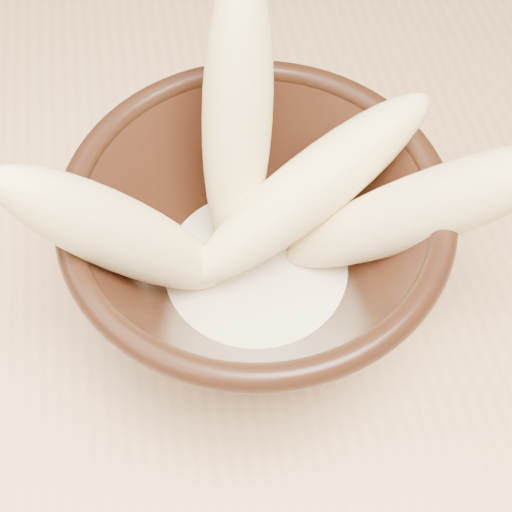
{
  "coord_description": "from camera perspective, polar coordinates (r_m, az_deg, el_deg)",
  "views": [
    {
      "loc": [
        -0.04,
        -0.21,
        1.2
      ],
      "look_at": [
        -0.0,
        0.03,
        0.81
      ],
      "focal_mm": 50.0,
      "sensor_mm": 36.0,
      "label": 1
    }
  ],
  "objects": [
    {
      "name": "table",
      "position": [
        0.57,
        0.63,
        -9.83
      ],
      "size": [
        1.2,
        0.8,
        0.75
      ],
      "color": "tan",
      "rests_on": "ground"
    },
    {
      "name": "bowl",
      "position": [
        0.45,
        0.0,
        0.74
      ],
      "size": [
        0.23,
        0.23,
        0.13
      ],
      "rotation": [
        0.0,
        0.0,
        0.17
      ],
      "color": "black",
      "rests_on": "table"
    },
    {
      "name": "milk_puddle",
      "position": [
        0.47,
        0.0,
        -1.31
      ],
      "size": [
        0.13,
        0.13,
        0.02
      ],
      "primitive_type": "cylinder",
      "color": "beige",
      "rests_on": "bowl"
    },
    {
      "name": "banana_upright",
      "position": [
        0.43,
        -1.52,
        10.96
      ],
      "size": [
        0.07,
        0.13,
        0.19
      ],
      "primitive_type": "ellipsoid",
      "rotation": [
        0.44,
        0.0,
        2.86
      ],
      "color": "#EFD58D",
      "rests_on": "bowl"
    },
    {
      "name": "banana_left",
      "position": [
        0.4,
        -10.64,
        1.68
      ],
      "size": [
        0.14,
        0.06,
        0.17
      ],
      "primitive_type": "ellipsoid",
      "rotation": [
        0.64,
        0.0,
        -1.47
      ],
      "color": "#EFD58D",
      "rests_on": "bowl"
    },
    {
      "name": "banana_right",
      "position": [
        0.42,
        12.84,
        3.54
      ],
      "size": [
        0.18,
        0.09,
        0.16
      ],
      "primitive_type": "ellipsoid",
      "rotation": [
        0.84,
        0.0,
        1.27
      ],
      "color": "#EFD58D",
      "rests_on": "bowl"
    },
    {
      "name": "banana_across",
      "position": [
        0.44,
        4.31,
        5.37
      ],
      "size": [
        0.19,
        0.11,
        0.11
      ],
      "primitive_type": "ellipsoid",
      "rotation": [
        1.2,
        0.0,
        1.97
      ],
      "color": "#EFD58D",
      "rests_on": "bowl"
    }
  ]
}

